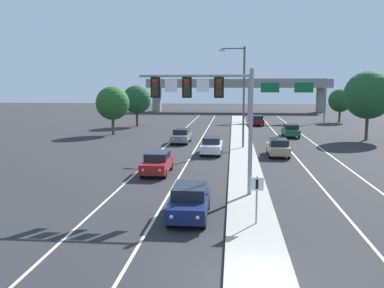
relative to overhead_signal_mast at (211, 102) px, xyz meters
name	(u,v)px	position (x,y,z in m)	size (l,w,h in m)	color
ground_plane	(260,284)	(2.21, -10.91, -5.47)	(260.00, 260.00, 0.00)	#28282B
median_island	(245,171)	(2.21, 7.09, -5.39)	(2.40, 110.00, 0.15)	#9E9B93
lane_stripe_oncoming_center	(192,155)	(-2.49, 14.09, -5.47)	(0.14, 100.00, 0.01)	silver
lane_stripe_receding_center	(296,157)	(6.91, 14.09, -5.47)	(0.14, 100.00, 0.01)	silver
edge_stripe_left	(156,155)	(-5.79, 14.09, -5.47)	(0.14, 100.00, 0.01)	silver
edge_stripe_right	(334,158)	(10.21, 14.09, -5.47)	(0.14, 100.00, 0.01)	silver
overhead_signal_mast	(211,102)	(0.00, 0.00, 0.00)	(6.50, 0.44, 7.20)	gray
median_sign_post	(257,193)	(2.37, -5.24, -3.88)	(0.60, 0.10, 2.20)	gray
street_lamp_median	(242,91)	(2.06, 18.58, 0.32)	(2.58, 0.28, 10.00)	#4C4C51
car_oncoming_navy	(190,201)	(-0.81, -4.16, -4.65)	(1.83, 4.47, 1.58)	#141E4C
car_oncoming_red	(157,163)	(-4.20, 5.81, -4.65)	(1.83, 4.47, 1.58)	maroon
car_oncoming_white	(212,145)	(-0.70, 14.97, -4.65)	(1.89, 4.50, 1.58)	silver
car_oncoming_grey	(181,136)	(-4.43, 22.05, -4.65)	(1.90, 4.50, 1.58)	slate
car_receding_tan	(278,147)	(5.35, 14.45, -4.65)	(1.83, 4.48, 1.58)	tan
car_receding_green	(291,130)	(8.37, 28.90, -4.65)	(1.83, 4.47, 1.58)	#195633
car_receding_darkred	(257,120)	(5.07, 43.50, -4.65)	(1.93, 4.51, 1.58)	#5B0F14
highway_sign_gantry	(287,86)	(10.41, 50.95, 0.69)	(13.28, 0.42, 7.50)	gray
overpass_bridge	(238,87)	(2.21, 76.53, 0.31)	(42.40, 6.40, 7.65)	gray
tree_far_left_b	(137,100)	(-13.53, 40.15, -1.34)	(4.38, 4.38, 6.33)	#4C3823
tree_far_left_c	(113,103)	(-14.16, 29.14, -1.42)	(4.29, 4.29, 6.21)	#4C3823
tree_far_right_b	(340,100)	(19.37, 50.45, -1.75)	(3.95, 3.95, 5.71)	#4C3823
tree_far_right_c	(368,95)	(16.75, 26.72, -0.24)	(5.54, 5.54, 8.01)	#4C3823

